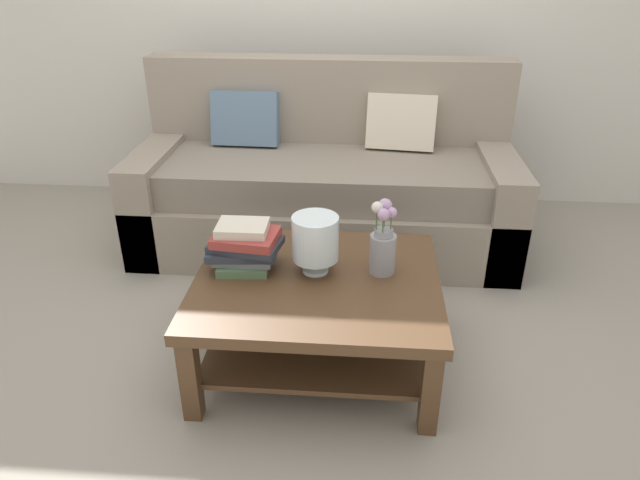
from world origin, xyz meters
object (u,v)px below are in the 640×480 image
Objects in this scene: book_stack_main at (244,246)px; glass_hurricane_vase at (315,239)px; couch at (325,185)px; coffee_table at (318,301)px; flower_pitcher at (383,244)px.

book_stack_main is 0.31m from glass_hurricane_vase.
couch reaches higher than coffee_table.
couch is 1.16m from book_stack_main.
book_stack_main is at bearing 177.22° from glass_hurricane_vase.
glass_hurricane_vase is (0.30, -0.01, 0.05)m from book_stack_main.
flower_pitcher reaches higher than book_stack_main.
couch is 6.67× the size of book_stack_main.
couch is at bearing 92.08° from glass_hurricane_vase.
book_stack_main is 1.02× the size of flower_pitcher.
coffee_table is 0.37m from flower_pitcher.
flower_pitcher reaches higher than glass_hurricane_vase.
flower_pitcher is at bearing 0.44° from book_stack_main.
coffee_table is at bearing -75.97° from glass_hurricane_vase.
couch is 6.80× the size of flower_pitcher.
couch is at bearing 92.66° from coffee_table.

